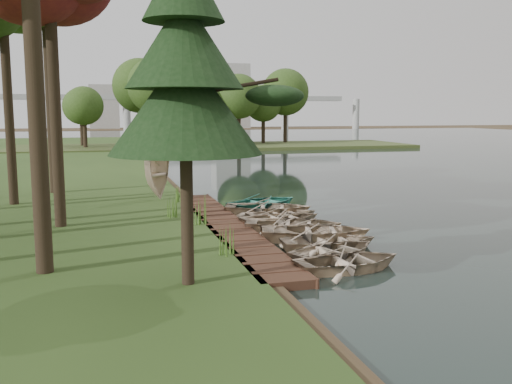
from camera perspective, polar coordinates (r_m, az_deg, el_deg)
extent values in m
plane|color=#3D2F1D|center=(22.90, 0.85, -3.72)|extent=(300.00, 300.00, 0.00)
cube|color=#3C2317|center=(22.49, -3.08, -3.56)|extent=(1.60, 16.00, 0.30)
cube|color=#3B471F|center=(73.07, -3.97, 4.55)|extent=(50.00, 14.00, 0.45)
cylinder|color=black|center=(72.15, -22.59, 6.00)|extent=(0.50, 0.50, 4.80)
sphere|color=#2E4718|center=(72.14, -22.75, 8.85)|extent=(5.60, 5.60, 5.60)
cylinder|color=black|center=(71.61, -17.27, 6.24)|extent=(0.50, 0.50, 4.80)
sphere|color=#2E4718|center=(71.61, -17.39, 9.12)|extent=(5.60, 5.60, 5.60)
cylinder|color=black|center=(71.69, -11.90, 6.43)|extent=(0.50, 0.50, 4.80)
sphere|color=#2E4718|center=(71.69, -11.99, 9.30)|extent=(5.60, 5.60, 5.60)
cylinder|color=black|center=(72.39, -6.60, 6.56)|extent=(0.50, 0.50, 4.80)
sphere|color=#2E4718|center=(72.39, -6.64, 9.41)|extent=(5.60, 5.60, 5.60)
cylinder|color=black|center=(73.68, -1.43, 6.64)|extent=(0.50, 0.50, 4.80)
sphere|color=#2E4718|center=(73.68, -1.44, 9.44)|extent=(5.60, 5.60, 5.60)
cylinder|color=black|center=(75.55, 3.52, 6.66)|extent=(0.50, 0.50, 4.80)
sphere|color=#2E4718|center=(75.55, 3.54, 9.39)|extent=(5.60, 5.60, 5.60)
cylinder|color=black|center=(77.94, 8.20, 6.63)|extent=(0.50, 0.50, 4.80)
sphere|color=#2E4718|center=(77.94, 8.25, 9.28)|extent=(5.60, 5.60, 5.60)
cube|color=#A5A5A0|center=(142.51, -8.78, 9.30)|extent=(90.00, 4.00, 1.20)
cylinder|color=#A5A5A0|center=(142.22, -20.94, 7.26)|extent=(1.80, 1.80, 8.00)
cylinder|color=#A5A5A0|center=(141.68, -12.80, 7.59)|extent=(1.80, 1.80, 8.00)
cylinder|color=#A5A5A0|center=(143.95, -4.75, 7.76)|extent=(1.80, 1.80, 8.00)
cylinder|color=#A5A5A0|center=(148.89, 2.91, 7.79)|extent=(1.80, 1.80, 8.00)
cylinder|color=#A5A5A0|center=(156.26, 9.96, 7.69)|extent=(1.80, 1.80, 8.00)
cube|color=#A5A5A0|center=(165.61, -2.60, 9.55)|extent=(10.00, 8.00, 18.00)
cube|color=#A5A5A0|center=(166.55, -14.94, 8.24)|extent=(8.00, 8.00, 12.00)
imported|color=#C8AE91|center=(17.06, 9.31, -6.58)|extent=(3.54, 2.69, 0.69)
imported|color=#C8AE91|center=(18.31, 7.98, -5.56)|extent=(3.90, 3.39, 0.68)
imported|color=#C8AE91|center=(19.53, 7.36, -4.67)|extent=(3.43, 2.53, 0.69)
imported|color=#C8AE91|center=(20.69, 5.98, -3.74)|extent=(4.56, 3.77, 0.82)
imported|color=#C8AE91|center=(22.08, 3.76, -3.03)|extent=(4.42, 3.81, 0.77)
imported|color=#C8AE91|center=(23.41, 2.54, -2.45)|extent=(3.76, 2.92, 0.71)
imported|color=#C8AE91|center=(24.53, 2.68, -2.05)|extent=(3.30, 2.48, 0.65)
imported|color=#C8AE91|center=(25.69, 1.19, -1.41)|extent=(4.56, 3.88, 0.80)
imported|color=#2D7D68|center=(27.25, 0.83, -0.89)|extent=(4.47, 3.90, 0.77)
imported|color=#C8AE91|center=(28.85, -9.72, -0.02)|extent=(4.48, 4.34, 0.76)
cylinder|color=black|center=(16.31, -21.31, 11.78)|extent=(0.46, 0.46, 11.17)
cylinder|color=black|center=(22.79, -19.47, 8.45)|extent=(0.43, 0.43, 9.43)
cylinder|color=black|center=(29.17, -23.52, 7.84)|extent=(0.42, 0.42, 9.20)
ellipsoid|color=#2E4718|center=(29.56, -24.04, 16.77)|extent=(3.67, 3.67, 3.12)
cylinder|color=black|center=(32.71, -19.95, 9.94)|extent=(0.47, 0.47, 11.44)
cylinder|color=black|center=(14.45, -6.92, -1.72)|extent=(0.32, 0.32, 3.87)
cone|color=black|center=(14.24, -7.10, 8.97)|extent=(3.80, 3.80, 2.60)
cone|color=black|center=(14.34, -7.21, 14.67)|extent=(2.90, 2.90, 2.25)
cone|color=#3F661E|center=(17.49, -2.94, -4.76)|extent=(0.60, 0.60, 0.99)
cone|color=#3F661E|center=(22.37, -5.70, -1.82)|extent=(0.60, 0.60, 1.11)
cone|color=#3F661E|center=(23.94, -8.49, -1.32)|extent=(0.60, 0.60, 1.02)
cone|color=#3F661E|center=(27.91, -7.63, -0.02)|extent=(0.60, 0.60, 0.97)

